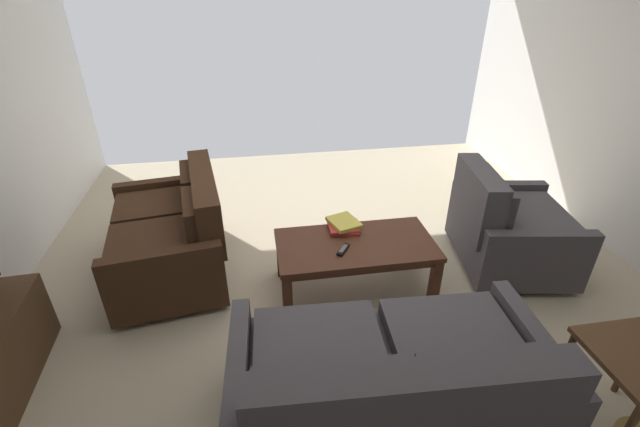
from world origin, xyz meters
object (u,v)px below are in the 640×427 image
Objects in this scene: tv_remote at (343,249)px; armchair_side at (507,228)px; sofa_main at (392,383)px; coffee_table at (356,250)px; end_table at (640,369)px; book_stack at (344,225)px; loveseat_near at (173,234)px.

armchair_side is at bearing -171.75° from tv_remote.
tv_remote is (0.03, -1.12, 0.11)m from sofa_main.
coffee_table is 1.84m from end_table.
armchair_side is 1.48m from tv_remote.
coffee_table is at bearing -52.02° from end_table.
book_stack is at bearing -91.68° from sofa_main.
sofa_main is 1.13m from tv_remote.
coffee_table is 0.25m from book_stack.
tv_remote is at bearing -88.56° from sofa_main.
loveseat_near is 1.44m from tv_remote.
book_stack is (0.05, -0.22, 0.10)m from coffee_table.
end_table is 2.05m from book_stack.
sofa_main is at bearing -11.07° from end_table.
coffee_table is at bearing 5.28° from armchair_side.
armchair_side is at bearing 176.02° from book_stack.
coffee_table is 2.09× the size of end_table.
book_stack is (1.39, -0.10, 0.11)m from armchair_side.
end_table is at bearing 168.93° from sofa_main.
armchair_side is at bearing -137.10° from sofa_main.
end_table is 1.85m from tv_remote.
armchair_side is at bearing -174.72° from coffee_table.
sofa_main reaches higher than book_stack.
coffee_table is 7.75× the size of tv_remote.
book_stack is (-1.38, 0.27, 0.11)m from loveseat_near.
book_stack is (-0.04, -1.43, 0.13)m from sofa_main.
armchair_side is at bearing 172.50° from loveseat_near.
loveseat_near is 1.32× the size of armchair_side.
loveseat_near is at bearing -37.12° from end_table.
coffee_table is (-0.09, -1.21, 0.03)m from sofa_main.
sofa_main is 1.21m from coffee_table.
book_stack is 1.95× the size of tv_remote.
sofa_main is 5.75× the size of book_stack.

